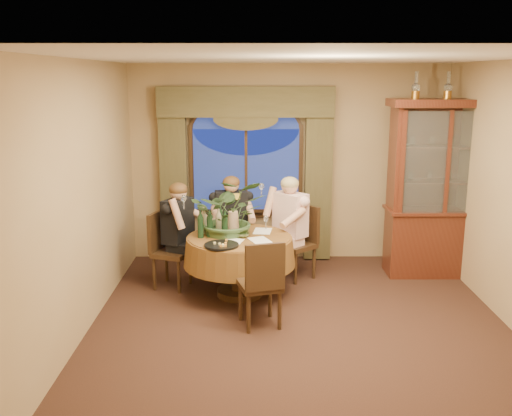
{
  "coord_description": "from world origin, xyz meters",
  "views": [
    {
      "loc": [
        -0.48,
        -5.62,
        2.63
      ],
      "look_at": [
        -0.46,
        0.97,
        1.1
      ],
      "focal_mm": 40.0,
      "sensor_mm": 36.0,
      "label": 1
    }
  ],
  "objects_px": {
    "china_cabinet": "(440,189)",
    "wine_bottle_0": "(210,224)",
    "chair_back_right": "(229,238)",
    "wine_bottle_3": "(220,219)",
    "chair_front_left": "(260,283)",
    "wine_bottle_5": "(225,224)",
    "wine_bottle_4": "(204,220)",
    "centerpiece_plant": "(230,186)",
    "wine_bottle_2": "(200,224)",
    "oil_lamp_left": "(416,85)",
    "person_back": "(178,234)",
    "person_scarf": "(231,224)",
    "wine_bottle_1": "(219,222)",
    "oil_lamp_right": "(480,85)",
    "chair_back": "(172,251)",
    "oil_lamp_center": "(448,85)",
    "chair_right": "(296,243)",
    "person_pink": "(290,228)",
    "olive_bowl": "(243,235)",
    "stoneware_vase": "(233,223)",
    "dining_table": "(240,266)"
  },
  "relations": [
    {
      "from": "person_scarf",
      "to": "wine_bottle_4",
      "type": "xyz_separation_m",
      "value": [
        -0.31,
        -0.73,
        0.24
      ]
    },
    {
      "from": "china_cabinet",
      "to": "wine_bottle_3",
      "type": "height_order",
      "value": "china_cabinet"
    },
    {
      "from": "chair_back_right",
      "to": "wine_bottle_3",
      "type": "bearing_deg",
      "value": 71.93
    },
    {
      "from": "person_pink",
      "to": "chair_back_right",
      "type": "bearing_deg",
      "value": 30.76
    },
    {
      "from": "oil_lamp_left",
      "to": "wine_bottle_5",
      "type": "bearing_deg",
      "value": -160.6
    },
    {
      "from": "dining_table",
      "to": "person_back",
      "type": "height_order",
      "value": "person_back"
    },
    {
      "from": "person_pink",
      "to": "stoneware_vase",
      "type": "bearing_deg",
      "value": 82.52
    },
    {
      "from": "person_back",
      "to": "centerpiece_plant",
      "type": "xyz_separation_m",
      "value": [
        0.67,
        -0.23,
        0.67
      ]
    },
    {
      "from": "dining_table",
      "to": "wine_bottle_5",
      "type": "distance_m",
      "value": 0.57
    },
    {
      "from": "person_scarf",
      "to": "wine_bottle_2",
      "type": "distance_m",
      "value": 1.0
    },
    {
      "from": "wine_bottle_5",
      "to": "wine_bottle_0",
      "type": "bearing_deg",
      "value": 167.65
    },
    {
      "from": "oil_lamp_center",
      "to": "oil_lamp_right",
      "type": "relative_size",
      "value": 1.0
    },
    {
      "from": "person_scarf",
      "to": "wine_bottle_1",
      "type": "bearing_deg",
      "value": 73.16
    },
    {
      "from": "oil_lamp_right",
      "to": "centerpiece_plant",
      "type": "xyz_separation_m",
      "value": [
        -3.16,
        -0.64,
        -1.18
      ]
    },
    {
      "from": "chair_front_left",
      "to": "wine_bottle_2",
      "type": "height_order",
      "value": "wine_bottle_2"
    },
    {
      "from": "wine_bottle_4",
      "to": "person_back",
      "type": "bearing_deg",
      "value": 145.43
    },
    {
      "from": "centerpiece_plant",
      "to": "wine_bottle_4",
      "type": "bearing_deg",
      "value": -177.89
    },
    {
      "from": "chair_back",
      "to": "wine_bottle_0",
      "type": "relative_size",
      "value": 2.91
    },
    {
      "from": "wine_bottle_1",
      "to": "person_scarf",
      "type": "bearing_deg",
      "value": 81.66
    },
    {
      "from": "chair_back_right",
      "to": "centerpiece_plant",
      "type": "relative_size",
      "value": 0.96
    },
    {
      "from": "chair_back",
      "to": "person_back",
      "type": "height_order",
      "value": "person_back"
    },
    {
      "from": "wine_bottle_1",
      "to": "wine_bottle_4",
      "type": "relative_size",
      "value": 1.0
    },
    {
      "from": "chair_front_left",
      "to": "wine_bottle_5",
      "type": "height_order",
      "value": "wine_bottle_5"
    },
    {
      "from": "wine_bottle_2",
      "to": "wine_bottle_4",
      "type": "bearing_deg",
      "value": 82.7
    },
    {
      "from": "chair_front_left",
      "to": "person_back",
      "type": "xyz_separation_m",
      "value": [
        -1.02,
        1.23,
        0.19
      ]
    },
    {
      "from": "olive_bowl",
      "to": "person_back",
      "type": "bearing_deg",
      "value": 153.85
    },
    {
      "from": "person_scarf",
      "to": "wine_bottle_0",
      "type": "distance_m",
      "value": 0.95
    },
    {
      "from": "chair_right",
      "to": "chair_back_right",
      "type": "height_order",
      "value": "same"
    },
    {
      "from": "oil_lamp_center",
      "to": "wine_bottle_1",
      "type": "height_order",
      "value": "oil_lamp_center"
    },
    {
      "from": "oil_lamp_left",
      "to": "chair_right",
      "type": "distance_m",
      "value": 2.53
    },
    {
      "from": "wine_bottle_2",
      "to": "oil_lamp_left",
      "type": "bearing_deg",
      "value": 17.19
    },
    {
      "from": "wine_bottle_0",
      "to": "wine_bottle_4",
      "type": "bearing_deg",
      "value": 118.31
    },
    {
      "from": "centerpiece_plant",
      "to": "chair_back_right",
      "type": "bearing_deg",
      "value": 93.32
    },
    {
      "from": "wine_bottle_2",
      "to": "wine_bottle_4",
      "type": "distance_m",
      "value": 0.18
    },
    {
      "from": "chair_right",
      "to": "stoneware_vase",
      "type": "distance_m",
      "value": 1.04
    },
    {
      "from": "chair_front_left",
      "to": "wine_bottle_3",
      "type": "relative_size",
      "value": 2.91
    },
    {
      "from": "chair_right",
      "to": "chair_back_right",
      "type": "distance_m",
      "value": 0.92
    },
    {
      "from": "oil_lamp_left",
      "to": "wine_bottle_2",
      "type": "distance_m",
      "value": 3.24
    },
    {
      "from": "china_cabinet",
      "to": "chair_front_left",
      "type": "xyz_separation_m",
      "value": [
        -2.4,
        -1.63,
        -0.69
      ]
    },
    {
      "from": "oil_lamp_center",
      "to": "person_pink",
      "type": "relative_size",
      "value": 0.25
    },
    {
      "from": "person_pink",
      "to": "olive_bowl",
      "type": "bearing_deg",
      "value": 93.31
    },
    {
      "from": "chair_back_right",
      "to": "chair_right",
      "type": "bearing_deg",
      "value": 154.71
    },
    {
      "from": "wine_bottle_0",
      "to": "person_scarf",
      "type": "bearing_deg",
      "value": 75.93
    },
    {
      "from": "china_cabinet",
      "to": "stoneware_vase",
      "type": "distance_m",
      "value": 2.81
    },
    {
      "from": "oil_lamp_right",
      "to": "person_back",
      "type": "height_order",
      "value": "oil_lamp_right"
    },
    {
      "from": "centerpiece_plant",
      "to": "wine_bottle_2",
      "type": "xyz_separation_m",
      "value": [
        -0.34,
        -0.19,
        -0.42
      ]
    },
    {
      "from": "person_back",
      "to": "chair_back_right",
      "type": "bearing_deg",
      "value": 152.33
    },
    {
      "from": "china_cabinet",
      "to": "wine_bottle_0",
      "type": "xyz_separation_m",
      "value": [
        -2.99,
        -0.8,
        -0.26
      ]
    },
    {
      "from": "centerpiece_plant",
      "to": "wine_bottle_3",
      "type": "distance_m",
      "value": 0.45
    },
    {
      "from": "oil_lamp_right",
      "to": "person_pink",
      "type": "distance_m",
      "value": 3.02
    }
  ]
}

